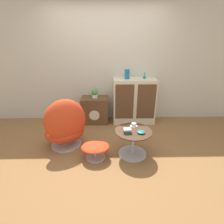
% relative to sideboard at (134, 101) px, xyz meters
% --- Properties ---
extents(ground_plane, '(12.00, 12.00, 0.00)m').
position_rel_sideboard_xyz_m(ground_plane, '(-0.61, -1.24, -0.51)').
color(ground_plane, olive).
extents(wall_back, '(6.40, 0.06, 2.60)m').
position_rel_sideboard_xyz_m(wall_back, '(-0.61, 0.25, 0.79)').
color(wall_back, beige).
rests_on(wall_back, ground_plane).
extents(sideboard, '(0.93, 0.44, 1.01)m').
position_rel_sideboard_xyz_m(sideboard, '(0.00, 0.00, 0.00)').
color(sideboard, beige).
rests_on(sideboard, ground_plane).
extents(tv_console, '(0.59, 0.43, 0.59)m').
position_rel_sideboard_xyz_m(tv_console, '(-0.89, 0.00, -0.21)').
color(tv_console, brown).
rests_on(tv_console, ground_plane).
extents(egg_chair, '(0.92, 0.90, 0.92)m').
position_rel_sideboard_xyz_m(egg_chair, '(-1.33, -1.03, -0.10)').
color(egg_chair, '#B7B7BC').
rests_on(egg_chair, ground_plane).
extents(ottoman, '(0.45, 0.39, 0.25)m').
position_rel_sideboard_xyz_m(ottoman, '(-0.79, -1.37, -0.32)').
color(ottoman, '#B7B7BC').
rests_on(ottoman, ground_plane).
extents(coffee_table, '(0.60, 0.60, 0.45)m').
position_rel_sideboard_xyz_m(coffee_table, '(-0.18, -1.29, -0.25)').
color(coffee_table, '#B7B7BC').
rests_on(coffee_table, ground_plane).
extents(vase_leftmost, '(0.10, 0.10, 0.20)m').
position_rel_sideboard_xyz_m(vase_leftmost, '(-0.17, 0.00, 0.61)').
color(vase_leftmost, '#196699').
rests_on(vase_leftmost, sideboard).
extents(vase_inner_left, '(0.07, 0.07, 0.13)m').
position_rel_sideboard_xyz_m(vase_inner_left, '(0.20, 0.00, 0.54)').
color(vase_inner_left, teal).
rests_on(vase_inner_left, sideboard).
extents(potted_plant, '(0.15, 0.15, 0.20)m').
position_rel_sideboard_xyz_m(potted_plant, '(-0.88, 0.00, 0.19)').
color(potted_plant, silver).
rests_on(potted_plant, tv_console).
extents(teacup, '(0.13, 0.13, 0.05)m').
position_rel_sideboard_xyz_m(teacup, '(-0.15, -1.12, -0.04)').
color(teacup, white).
rests_on(teacup, coffee_table).
extents(book_stack, '(0.13, 0.11, 0.07)m').
position_rel_sideboard_xyz_m(book_stack, '(-0.28, -1.35, -0.03)').
color(book_stack, '#237038').
rests_on(book_stack, coffee_table).
extents(bowl, '(0.13, 0.13, 0.04)m').
position_rel_sideboard_xyz_m(bowl, '(-0.07, -1.37, -0.04)').
color(bowl, '#1E7A70').
rests_on(bowl, coffee_table).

